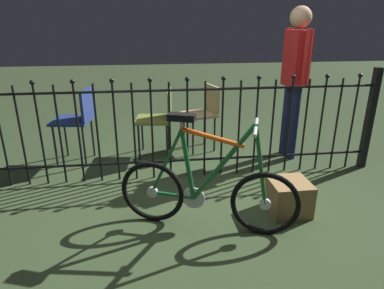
% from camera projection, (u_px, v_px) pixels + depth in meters
% --- Properties ---
extents(ground_plane, '(20.00, 20.00, 0.00)m').
position_uv_depth(ground_plane, '(188.00, 214.00, 2.92)').
color(ground_plane, '#2C3C22').
extents(iron_fence, '(4.18, 0.07, 1.10)m').
position_uv_depth(iron_fence, '(175.00, 126.00, 3.42)').
color(iron_fence, black).
rests_on(iron_fence, ground).
extents(bicycle, '(1.35, 0.56, 0.93)m').
position_uv_depth(bicycle, '(207.00, 190.00, 2.63)').
color(bicycle, black).
rests_on(bicycle, ground).
extents(chair_navy, '(0.46, 0.46, 0.85)m').
position_uv_depth(chair_navy, '(78.00, 117.00, 3.81)').
color(chair_navy, black).
rests_on(chair_navy, ground).
extents(chair_olive, '(0.45, 0.45, 0.80)m').
position_uv_depth(chair_olive, '(160.00, 115.00, 4.02)').
color(chair_olive, black).
rests_on(chair_olive, ground).
extents(chair_tan, '(0.46, 0.45, 0.80)m').
position_uv_depth(chair_tan, '(204.00, 110.00, 4.22)').
color(chair_tan, black).
rests_on(chair_tan, ground).
extents(person_visitor, '(0.23, 0.47, 1.70)m').
position_uv_depth(person_visitor, '(295.00, 71.00, 3.80)').
color(person_visitor, '#191E3F').
rests_on(person_visitor, ground).
extents(display_crate, '(0.33, 0.33, 0.28)m').
position_uv_depth(display_crate, '(289.00, 197.00, 2.91)').
color(display_crate, olive).
rests_on(display_crate, ground).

